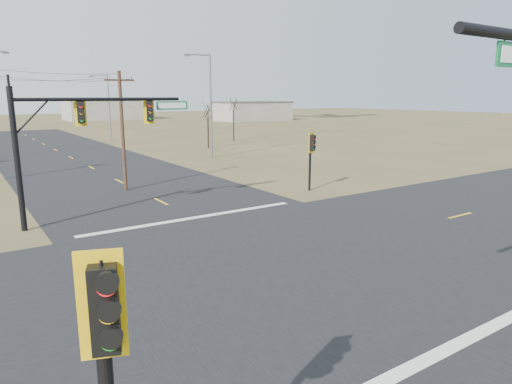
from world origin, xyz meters
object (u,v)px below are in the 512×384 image
(mast_arm_far, at_px, (83,125))
(pedestal_signal_sw, at_px, (106,352))
(streetlight_b, at_px, (108,104))
(bare_tree_d, at_px, (233,104))
(utility_pole_near, at_px, (122,129))
(streetlight_a, at_px, (209,100))
(bare_tree_c, at_px, (208,109))
(pedestal_signal_ne, at_px, (312,148))

(mast_arm_far, bearing_deg, pedestal_signal_sw, -83.38)
(streetlight_b, relative_size, bare_tree_d, 1.41)
(pedestal_signal_sw, height_order, utility_pole_near, utility_pole_near)
(streetlight_b, xyz_separation_m, bare_tree_d, (14.87, -8.60, 0.09))
(bare_tree_d, bearing_deg, streetlight_a, -128.98)
(streetlight_b, height_order, bare_tree_c, streetlight_b)
(utility_pole_near, relative_size, bare_tree_d, 1.22)
(streetlight_a, bearing_deg, pedestal_signal_ne, -104.30)
(streetlight_a, xyz_separation_m, bare_tree_d, (11.29, 13.96, -0.64))
(streetlight_b, xyz_separation_m, bare_tree_c, (7.62, -14.64, -0.42))
(mast_arm_far, height_order, bare_tree_d, mast_arm_far)
(bare_tree_c, bearing_deg, utility_pole_near, -130.70)
(bare_tree_c, bearing_deg, mast_arm_far, -128.54)
(pedestal_signal_sw, distance_m, streetlight_b, 61.42)
(mast_arm_far, xyz_separation_m, bare_tree_c, (20.58, 25.84, -0.20))
(streetlight_a, relative_size, streetlight_b, 1.14)
(pedestal_signal_sw, xyz_separation_m, bare_tree_d, (32.12, 50.32, 1.84))
(pedestal_signal_ne, distance_m, streetlight_b, 41.10)
(pedestal_signal_sw, bearing_deg, streetlight_b, 94.06)
(utility_pole_near, distance_m, streetlight_a, 16.99)
(pedestal_signal_ne, height_order, utility_pole_near, utility_pole_near)
(utility_pole_near, bearing_deg, pedestal_signal_sw, -108.35)
(mast_arm_far, bearing_deg, utility_pole_near, 78.35)
(utility_pole_near, relative_size, streetlight_a, 0.76)
(utility_pole_near, distance_m, bare_tree_c, 25.42)
(streetlight_a, relative_size, bare_tree_d, 1.61)
(pedestal_signal_sw, xyz_separation_m, streetlight_b, (17.25, 58.92, 1.75))
(bare_tree_d, bearing_deg, pedestal_signal_sw, -122.55)
(mast_arm_far, height_order, pedestal_signal_sw, mast_arm_far)
(streetlight_b, bearing_deg, pedestal_signal_ne, -95.06)
(mast_arm_far, relative_size, streetlight_b, 0.97)
(pedestal_signal_sw, height_order, bare_tree_d, bare_tree_d)
(pedestal_signal_sw, height_order, streetlight_a, streetlight_a)
(bare_tree_c, distance_m, bare_tree_d, 9.45)
(mast_arm_far, bearing_deg, bare_tree_c, 71.18)
(utility_pole_near, bearing_deg, streetlight_a, 42.18)
(pedestal_signal_ne, xyz_separation_m, utility_pole_near, (-10.31, 7.11, 1.23))
(utility_pole_near, relative_size, bare_tree_c, 1.32)
(streetlight_a, distance_m, bare_tree_d, 17.97)
(bare_tree_c, bearing_deg, streetlight_b, 117.50)
(bare_tree_c, bearing_deg, pedestal_signal_ne, -103.37)
(pedestal_signal_sw, bearing_deg, pedestal_signal_ne, 64.27)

